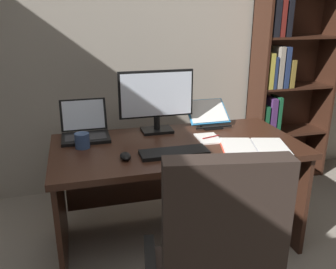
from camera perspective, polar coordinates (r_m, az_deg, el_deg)
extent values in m
cube|color=#A89E8E|center=(3.23, -4.24, 14.41)|extent=(5.05, 0.12, 2.64)
cube|color=#381E14|center=(2.36, 1.50, -1.90)|extent=(1.63, 0.81, 0.04)
cube|color=#381E14|center=(2.44, -16.87, -11.89)|extent=(0.03, 0.75, 0.72)
cube|color=#381E14|center=(2.82, 17.00, -7.55)|extent=(0.03, 0.75, 0.72)
cube|color=#381E14|center=(2.83, -0.77, -5.71)|extent=(1.51, 0.03, 0.50)
cube|color=#381E14|center=(3.38, 14.47, 11.02)|extent=(0.02, 0.32, 2.29)
cube|color=#381E14|center=(3.80, 24.36, 10.78)|extent=(0.02, 0.32, 2.29)
cube|color=#381E14|center=(3.70, 18.37, 11.32)|extent=(0.76, 0.01, 2.29)
cube|color=#381E14|center=(3.88, 17.85, -5.78)|extent=(0.71, 0.30, 0.02)
cube|color=gray|center=(3.61, 14.51, -4.08)|extent=(0.05, 0.18, 0.36)
cube|color=black|center=(3.66, 15.20, -3.90)|extent=(0.06, 0.22, 0.35)
cube|color=olive|center=(3.70, 15.92, -4.45)|extent=(0.05, 0.22, 0.26)
cube|color=black|center=(3.74, 16.60, -4.40)|extent=(0.06, 0.24, 0.24)
cube|color=gray|center=(3.75, 17.51, -4.33)|extent=(0.03, 0.19, 0.25)
cube|color=#381E14|center=(3.72, 18.55, 0.57)|extent=(0.71, 0.30, 0.02)
cube|color=#195633|center=(3.48, 14.93, 2.34)|extent=(0.04, 0.20, 0.29)
cube|color=#512D66|center=(3.52, 15.76, 3.04)|extent=(0.06, 0.24, 0.36)
cube|color=#195633|center=(3.52, 16.89, 3.03)|extent=(0.03, 0.18, 0.37)
cube|color=#381E14|center=(3.61, 19.30, 7.39)|extent=(0.71, 0.30, 0.02)
cube|color=gold|center=(3.39, 15.48, 9.99)|extent=(0.05, 0.23, 0.32)
cube|color=navy|center=(3.41, 16.13, 9.71)|extent=(0.03, 0.22, 0.29)
cube|color=gray|center=(3.43, 16.99, 10.39)|extent=(0.05, 0.21, 0.37)
cube|color=navy|center=(3.47, 17.78, 10.38)|extent=(0.04, 0.23, 0.37)
cube|color=olive|center=(3.51, 18.59, 9.43)|extent=(0.04, 0.22, 0.25)
cube|color=#381E14|center=(3.56, 20.12, 14.53)|extent=(0.71, 0.30, 0.02)
cube|color=black|center=(3.34, 16.46, 17.49)|extent=(0.06, 0.19, 0.30)
cube|color=maroon|center=(3.37, 17.35, 17.45)|extent=(0.04, 0.20, 0.31)
cube|color=black|center=(3.42, 18.22, 17.85)|extent=(0.05, 0.23, 0.36)
cube|color=#2D231E|center=(1.43, 9.09, -16.47)|extent=(0.49, 0.18, 0.68)
cube|color=black|center=(1.70, -2.86, -20.02)|extent=(0.12, 0.39, 0.04)
cube|color=black|center=(1.80, 16.20, -18.34)|extent=(0.12, 0.39, 0.04)
cube|color=black|center=(2.58, -1.80, 0.70)|extent=(0.22, 0.16, 0.02)
cylinder|color=black|center=(2.57, -1.81, 1.86)|extent=(0.04, 0.04, 0.09)
cube|color=black|center=(2.52, -1.91, 6.55)|extent=(0.54, 0.02, 0.34)
cube|color=silver|center=(2.50, -1.80, 6.45)|extent=(0.51, 0.00, 0.31)
cube|color=black|center=(2.48, -13.10, -0.54)|extent=(0.32, 0.24, 0.02)
cube|color=#2D2D30|center=(2.46, -13.11, -0.41)|extent=(0.27, 0.13, 0.00)
cube|color=black|center=(2.60, -13.46, 3.11)|extent=(0.32, 0.08, 0.22)
cube|color=silver|center=(2.60, -13.46, 3.12)|extent=(0.29, 0.06, 0.20)
cube|color=black|center=(2.17, 0.98, -2.92)|extent=(0.42, 0.15, 0.02)
ellipsoid|color=black|center=(2.11, -6.89, -3.49)|extent=(0.06, 0.10, 0.04)
cube|color=black|center=(2.69, 7.03, 1.22)|extent=(0.14, 0.12, 0.01)
cube|color=black|center=(2.65, 7.40, 1.17)|extent=(0.28, 0.01, 0.01)
cube|color=#2D84C6|center=(2.76, 6.30, 3.70)|extent=(0.31, 0.21, 0.15)
cube|color=white|center=(2.75, 6.35, 3.83)|extent=(0.29, 0.19, 0.13)
cube|color=#DB422D|center=(2.30, 11.25, -2.23)|extent=(0.29, 0.36, 0.01)
cube|color=#DB422D|center=(2.34, 16.26, -2.20)|extent=(0.29, 0.36, 0.01)
cube|color=white|center=(2.29, 11.26, -1.95)|extent=(0.27, 0.34, 0.02)
cube|color=white|center=(2.34, 16.28, -1.93)|extent=(0.27, 0.34, 0.02)
cylinder|color=#B7B7BC|center=(2.32, 13.79, -2.03)|extent=(0.10, 0.28, 0.02)
cube|color=white|center=(2.45, 6.51, -0.62)|extent=(0.16, 0.22, 0.01)
cylinder|color=maroon|center=(2.45, 6.96, -0.38)|extent=(0.14, 0.05, 0.01)
cylinder|color=#334C7A|center=(2.33, -13.66, -0.96)|extent=(0.09, 0.09, 0.10)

